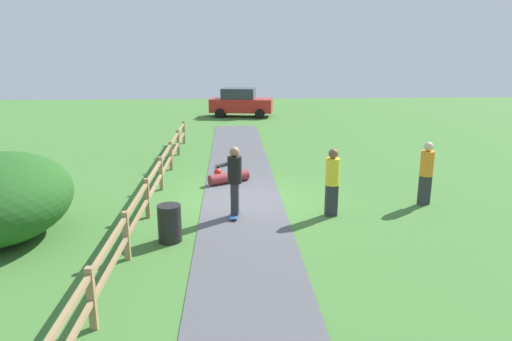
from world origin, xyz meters
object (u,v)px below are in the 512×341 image
object	(u,v)px
skater_riding	(235,178)
skater_fallen	(228,177)
trash_bin	(170,223)
bystander_orange	(426,170)
parked_car_red	(241,102)
skateboard_loose	(223,164)
bystander_yellow	(332,179)

from	to	relation	value
skater_riding	skater_fallen	size ratio (longest dim) A/B	1.35
trash_bin	bystander_orange	size ratio (longest dim) A/B	0.48
skater_fallen	parked_car_red	world-z (taller)	parked_car_red
trash_bin	skateboard_loose	world-z (taller)	trash_bin
trash_bin	skateboard_loose	bearing A→B (deg)	80.68
skater_riding	parked_car_red	xyz separation A→B (m)	(0.62, 19.54, -0.15)
trash_bin	bystander_yellow	xyz separation A→B (m)	(4.21, 1.51, 0.60)
bystander_yellow	parked_car_red	distance (m)	19.66
skater_fallen	bystander_orange	xyz separation A→B (m)	(5.79, -2.60, 0.84)
skateboard_loose	bystander_yellow	bearing A→B (deg)	-61.83
trash_bin	skater_fallen	distance (m)	5.08
skater_riding	bystander_yellow	world-z (taller)	skater_riding
skater_fallen	parked_car_red	distance (m)	16.22
skateboard_loose	bystander_yellow	world-z (taller)	bystander_yellow
bystander_yellow	trash_bin	bearing A→B (deg)	-160.25
skater_riding	skater_fallen	world-z (taller)	skater_riding
skater_riding	skateboard_loose	world-z (taller)	skater_riding
skater_riding	bystander_orange	size ratio (longest dim) A/B	1.04
bystander_yellow	parked_car_red	world-z (taller)	parked_car_red
bystander_orange	skateboard_loose	bearing A→B (deg)	140.73
trash_bin	skater_riding	bearing A→B (deg)	44.17
trash_bin	skater_riding	world-z (taller)	skater_riding
bystander_yellow	bystander_orange	bearing A→B (deg)	14.80
bystander_orange	trash_bin	bearing A→B (deg)	-162.26
skateboard_loose	bystander_orange	world-z (taller)	bystander_orange
parked_car_red	bystander_orange	bearing A→B (deg)	-75.20
bystander_yellow	bystander_orange	world-z (taller)	bystander_yellow
bystander_orange	bystander_yellow	bearing A→B (deg)	-165.20
skateboard_loose	parked_car_red	size ratio (longest dim) A/B	0.17
skater_fallen	skateboard_loose	bearing A→B (deg)	94.57
bystander_orange	parked_car_red	bearing A→B (deg)	104.80
skateboard_loose	bystander_orange	bearing A→B (deg)	-39.27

